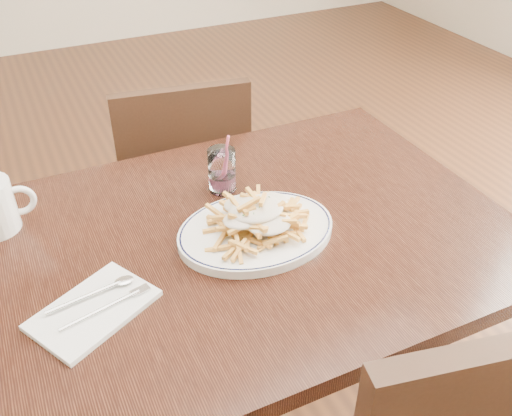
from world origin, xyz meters
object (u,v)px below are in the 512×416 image
table (227,266)px  water_glass (222,173)px  fries_plate (256,231)px  chair_far (183,183)px  loaded_fries (256,214)px

table → water_glass: (0.06, 0.17, 0.12)m
water_glass → table: bearing=-110.4°
fries_plate → water_glass: bearing=88.7°
chair_far → water_glass: (-0.04, -0.46, 0.31)m
loaded_fries → water_glass: 0.19m
chair_far → fries_plate: bearing=-94.2°
table → loaded_fries: loaded_fries is taller
loaded_fries → chair_far: bearing=85.8°
water_glass → fries_plate: bearing=-91.3°
table → water_glass: water_glass is taller
chair_far → water_glass: water_glass is taller
table → fries_plate: size_ratio=3.60×
fries_plate → loaded_fries: size_ratio=1.52×
chair_far → loaded_fries: bearing=-94.2°
table → fries_plate: bearing=-19.9°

